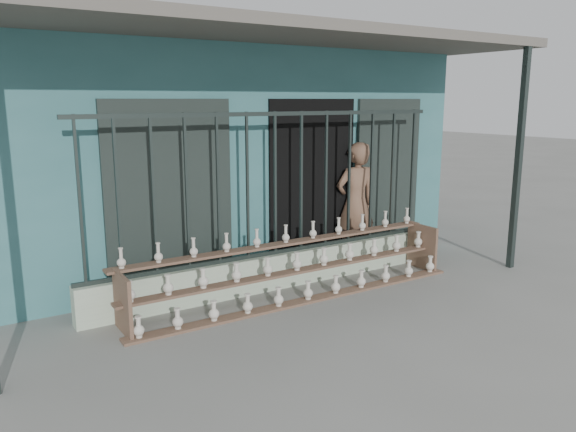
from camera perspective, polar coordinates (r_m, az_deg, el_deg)
ground at (r=6.33m, az=4.94°, el=-10.48°), size 60.00×60.00×0.00m
workshop_building at (r=9.60m, az=-10.44°, el=6.96°), size 7.40×6.60×3.21m
parapet_wall at (r=7.27m, az=-1.27°, el=-5.59°), size 5.00×0.20×0.45m
security_fence at (r=7.01m, az=-1.32°, el=3.21°), size 5.00×0.04×1.80m
shelf_rack at (r=6.92m, az=0.95°, el=-5.31°), size 4.50×0.68×0.85m
elderly_woman at (r=8.28m, az=6.88°, el=1.27°), size 0.69×0.48×1.79m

